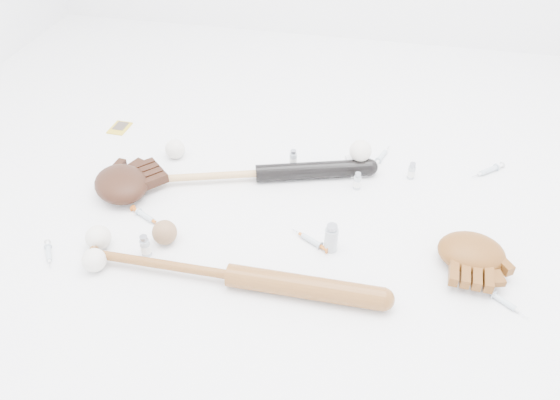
% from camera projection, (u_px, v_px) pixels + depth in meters
% --- Properties ---
extents(bat_dark, '(0.80, 0.30, 0.06)m').
position_uv_depth(bat_dark, '(258.00, 173.00, 1.87)').
color(bat_dark, black).
rests_on(bat_dark, ground).
extents(bat_wood, '(0.88, 0.07, 0.06)m').
position_uv_depth(bat_wood, '(231.00, 275.00, 1.51)').
color(bat_wood, brown).
rests_on(bat_wood, ground).
extents(glove_dark, '(0.34, 0.34, 0.09)m').
position_uv_depth(glove_dark, '(121.00, 184.00, 1.81)').
color(glove_dark, black).
rests_on(glove_dark, ground).
extents(glove_tan, '(0.24, 0.24, 0.08)m').
position_uv_depth(glove_tan, '(471.00, 252.00, 1.57)').
color(glove_tan, brown).
rests_on(glove_tan, ground).
extents(trading_card, '(0.07, 0.10, 0.01)m').
position_uv_depth(trading_card, '(120.00, 128.00, 2.15)').
color(trading_card, gold).
rests_on(trading_card, ground).
extents(pedestal, '(0.11, 0.11, 0.04)m').
position_uv_depth(pedestal, '(359.00, 165.00, 1.92)').
color(pedestal, white).
rests_on(pedestal, ground).
extents(baseball_on_pedestal, '(0.08, 0.08, 0.08)m').
position_uv_depth(baseball_on_pedestal, '(361.00, 151.00, 1.89)').
color(baseball_on_pedestal, silver).
rests_on(baseball_on_pedestal, pedestal).
extents(baseball_left, '(0.08, 0.08, 0.08)m').
position_uv_depth(baseball_left, '(98.00, 238.00, 1.62)').
color(baseball_left, silver).
rests_on(baseball_left, ground).
extents(baseball_upper, '(0.07, 0.07, 0.07)m').
position_uv_depth(baseball_upper, '(175.00, 149.00, 1.98)').
color(baseball_upper, silver).
rests_on(baseball_upper, ground).
extents(baseball_mid, '(0.07, 0.07, 0.07)m').
position_uv_depth(baseball_mid, '(94.00, 260.00, 1.55)').
color(baseball_mid, silver).
rests_on(baseball_mid, ground).
extents(baseball_aged, '(0.08, 0.08, 0.08)m').
position_uv_depth(baseball_aged, '(165.00, 232.00, 1.63)').
color(baseball_aged, '#856040').
rests_on(baseball_aged, ground).
extents(syringe_0, '(0.15, 0.09, 0.02)m').
position_uv_depth(syringe_0, '(146.00, 216.00, 1.73)').
color(syringe_0, '#ADBCC6').
rests_on(syringe_0, ground).
extents(syringe_1, '(0.15, 0.10, 0.02)m').
position_uv_depth(syringe_1, '(311.00, 240.00, 1.65)').
color(syringe_1, '#ADBCC6').
rests_on(syringe_1, ground).
extents(syringe_2, '(0.07, 0.15, 0.02)m').
position_uv_depth(syringe_2, '(382.00, 156.00, 1.99)').
color(syringe_2, '#ADBCC6').
rests_on(syringe_2, ground).
extents(syringe_3, '(0.13, 0.10, 0.02)m').
position_uv_depth(syringe_3, '(504.00, 302.00, 1.47)').
color(syringe_3, '#ADBCC6').
rests_on(syringe_3, ground).
extents(syringe_4, '(0.14, 0.13, 0.02)m').
position_uv_depth(syringe_4, '(489.00, 170.00, 1.92)').
color(syringe_4, '#ADBCC6').
rests_on(syringe_4, ground).
extents(syringe_5, '(0.09, 0.12, 0.02)m').
position_uv_depth(syringe_5, '(49.00, 253.00, 1.61)').
color(syringe_5, '#ADBCC6').
rests_on(syringe_5, ground).
extents(vial_0, '(0.02, 0.02, 0.06)m').
position_uv_depth(vial_0, '(357.00, 181.00, 1.84)').
color(vial_0, '#ADB6BE').
rests_on(vial_0, ground).
extents(vial_1, '(0.02, 0.02, 0.06)m').
position_uv_depth(vial_1, '(412.00, 171.00, 1.88)').
color(vial_1, '#ADB6BE').
rests_on(vial_1, ground).
extents(vial_2, '(0.03, 0.03, 0.07)m').
position_uv_depth(vial_2, '(293.00, 158.00, 1.94)').
color(vial_2, '#ADB6BE').
rests_on(vial_2, ground).
extents(vial_3, '(0.04, 0.04, 0.09)m').
position_uv_depth(vial_3, '(331.00, 238.00, 1.60)').
color(vial_3, '#ADB6BE').
rests_on(vial_3, ground).
extents(vial_4, '(0.03, 0.03, 0.07)m').
position_uv_depth(vial_4, '(145.00, 246.00, 1.59)').
color(vial_4, '#ADB6BE').
rests_on(vial_4, ground).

